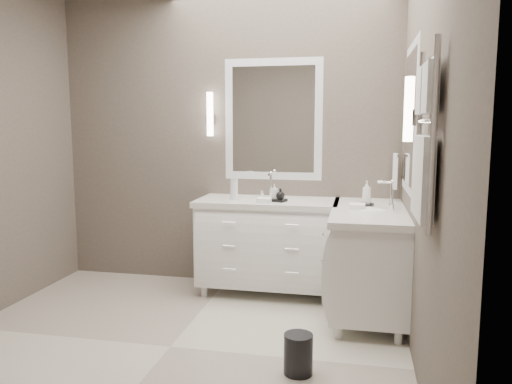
% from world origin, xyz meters
% --- Properties ---
extents(floor, '(3.20, 3.00, 0.01)m').
position_xyz_m(floor, '(0.00, 0.00, -0.01)').
color(floor, beige).
rests_on(floor, ground).
extents(wall_back, '(3.20, 0.01, 2.70)m').
position_xyz_m(wall_back, '(0.00, 1.50, 1.35)').
color(wall_back, '#544B43').
rests_on(wall_back, floor).
extents(wall_front, '(3.20, 0.01, 2.70)m').
position_xyz_m(wall_front, '(0.00, -1.50, 1.35)').
color(wall_front, '#544B43').
rests_on(wall_front, floor).
extents(wall_right, '(0.01, 3.00, 2.70)m').
position_xyz_m(wall_right, '(1.60, 0.00, 1.35)').
color(wall_right, '#544B43').
rests_on(wall_right, floor).
extents(vanity_back, '(1.24, 0.59, 0.97)m').
position_xyz_m(vanity_back, '(0.45, 1.23, 0.49)').
color(vanity_back, white).
rests_on(vanity_back, floor).
extents(vanity_right, '(0.59, 1.24, 0.97)m').
position_xyz_m(vanity_right, '(1.33, 0.90, 0.49)').
color(vanity_right, white).
rests_on(vanity_right, floor).
extents(mirror_back, '(0.90, 0.02, 1.10)m').
position_xyz_m(mirror_back, '(0.45, 1.49, 1.55)').
color(mirror_back, white).
rests_on(mirror_back, wall_back).
extents(mirror_right, '(0.02, 0.90, 1.10)m').
position_xyz_m(mirror_right, '(1.59, 0.80, 1.55)').
color(mirror_right, white).
rests_on(mirror_right, wall_right).
extents(sconce_back, '(0.06, 0.06, 0.40)m').
position_xyz_m(sconce_back, '(-0.13, 1.43, 1.59)').
color(sconce_back, white).
rests_on(sconce_back, wall_back).
extents(sconce_right, '(0.06, 0.06, 0.40)m').
position_xyz_m(sconce_right, '(1.53, 0.22, 1.59)').
color(sconce_right, white).
rests_on(sconce_right, wall_right).
extents(towel_bar_corner, '(0.03, 0.22, 0.30)m').
position_xyz_m(towel_bar_corner, '(1.54, 1.36, 1.12)').
color(towel_bar_corner, white).
rests_on(towel_bar_corner, wall_right).
extents(towel_ladder, '(0.06, 0.58, 0.90)m').
position_xyz_m(towel_ladder, '(1.55, -0.40, 1.39)').
color(towel_ladder, white).
rests_on(towel_ladder, wall_right).
extents(waste_bin, '(0.21, 0.21, 0.25)m').
position_xyz_m(waste_bin, '(0.90, -0.19, 0.12)').
color(waste_bin, black).
rests_on(waste_bin, floor).
extents(amenity_tray_back, '(0.17, 0.15, 0.02)m').
position_xyz_m(amenity_tray_back, '(0.55, 1.14, 0.86)').
color(amenity_tray_back, black).
rests_on(amenity_tray_back, vanity_back).
extents(amenity_tray_right, '(0.13, 0.16, 0.02)m').
position_xyz_m(amenity_tray_right, '(1.30, 1.01, 0.86)').
color(amenity_tray_right, black).
rests_on(amenity_tray_right, vanity_right).
extents(water_bottle, '(0.08, 0.08, 0.19)m').
position_xyz_m(water_bottle, '(0.16, 1.15, 0.95)').
color(water_bottle, silver).
rests_on(water_bottle, vanity_back).
extents(soap_bottle_a, '(0.06, 0.06, 0.13)m').
position_xyz_m(soap_bottle_a, '(0.52, 1.16, 0.93)').
color(soap_bottle_a, white).
rests_on(soap_bottle_a, amenity_tray_back).
extents(soap_bottle_b, '(0.08, 0.08, 0.10)m').
position_xyz_m(soap_bottle_b, '(0.58, 1.11, 0.92)').
color(soap_bottle_b, black).
rests_on(soap_bottle_b, amenity_tray_back).
extents(soap_bottle_c, '(0.08, 0.08, 0.19)m').
position_xyz_m(soap_bottle_c, '(1.30, 1.01, 0.97)').
color(soap_bottle_c, white).
rests_on(soap_bottle_c, amenity_tray_right).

